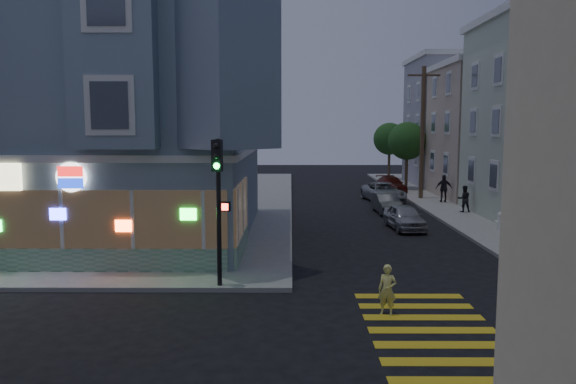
{
  "coord_description": "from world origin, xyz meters",
  "views": [
    {
      "loc": [
        2.95,
        -14.77,
        5.08
      ],
      "look_at": [
        2.85,
        6.53,
        2.59
      ],
      "focal_mm": 35.0,
      "sensor_mm": 36.0,
      "label": 1
    }
  ],
  "objects_px": {
    "street_tree_far": "(389,139)",
    "traffic_signal": "(218,188)",
    "utility_pole": "(422,131)",
    "running_child": "(387,290)",
    "pedestrian_a": "(464,199)",
    "pedestrian_b": "(444,188)",
    "parked_car_c": "(391,185)",
    "fire_hydrant": "(500,220)",
    "parked_car_d": "(383,192)",
    "parked_car_b": "(387,203)",
    "parked_car_a": "(404,217)",
    "street_tree_near": "(407,141)"
  },
  "relations": [
    {
      "from": "pedestrian_b",
      "to": "traffic_signal",
      "type": "bearing_deg",
      "value": 63.07
    },
    {
      "from": "street_tree_near",
      "to": "pedestrian_a",
      "type": "bearing_deg",
      "value": -86.34
    },
    {
      "from": "pedestrian_a",
      "to": "parked_car_d",
      "type": "distance_m",
      "value": 6.78
    },
    {
      "from": "running_child",
      "to": "parked_car_c",
      "type": "relative_size",
      "value": 0.32
    },
    {
      "from": "utility_pole",
      "to": "running_child",
      "type": "xyz_separation_m",
      "value": [
        -6.43,
        -23.99,
        -4.11
      ]
    },
    {
      "from": "parked_car_c",
      "to": "fire_hydrant",
      "type": "distance_m",
      "value": 16.7
    },
    {
      "from": "running_child",
      "to": "pedestrian_a",
      "type": "xyz_separation_m",
      "value": [
        7.43,
        17.49,
        0.23
      ]
    },
    {
      "from": "utility_pole",
      "to": "traffic_signal",
      "type": "distance_m",
      "value": 24.6
    },
    {
      "from": "utility_pole",
      "to": "fire_hydrant",
      "type": "bearing_deg",
      "value": -85.31
    },
    {
      "from": "parked_car_d",
      "to": "fire_hydrant",
      "type": "distance_m",
      "value": 11.94
    },
    {
      "from": "street_tree_far",
      "to": "traffic_signal",
      "type": "xyz_separation_m",
      "value": [
        -11.45,
        -35.82,
        -0.7
      ]
    },
    {
      "from": "utility_pole",
      "to": "pedestrian_a",
      "type": "bearing_deg",
      "value": -81.26
    },
    {
      "from": "street_tree_near",
      "to": "street_tree_far",
      "type": "distance_m",
      "value": 8.0
    },
    {
      "from": "running_child",
      "to": "pedestrian_b",
      "type": "bearing_deg",
      "value": 93.51
    },
    {
      "from": "street_tree_far",
      "to": "traffic_signal",
      "type": "distance_m",
      "value": 37.61
    },
    {
      "from": "utility_pole",
      "to": "parked_car_d",
      "type": "height_order",
      "value": "utility_pole"
    },
    {
      "from": "fire_hydrant",
      "to": "parked_car_b",
      "type": "bearing_deg",
      "value": 125.64
    },
    {
      "from": "parked_car_a",
      "to": "traffic_signal",
      "type": "distance_m",
      "value": 13.42
    },
    {
      "from": "pedestrian_b",
      "to": "parked_car_a",
      "type": "bearing_deg",
      "value": 69.11
    },
    {
      "from": "utility_pole",
      "to": "parked_car_d",
      "type": "xyz_separation_m",
      "value": [
        -2.74,
        -0.85,
        -4.14
      ]
    },
    {
      "from": "street_tree_far",
      "to": "parked_car_d",
      "type": "distance_m",
      "value": 15.49
    },
    {
      "from": "parked_car_a",
      "to": "parked_car_b",
      "type": "relative_size",
      "value": 1.02
    },
    {
      "from": "parked_car_b",
      "to": "street_tree_near",
      "type": "bearing_deg",
      "value": 70.59
    },
    {
      "from": "street_tree_near",
      "to": "parked_car_c",
      "type": "bearing_deg",
      "value": -132.28
    },
    {
      "from": "traffic_signal",
      "to": "fire_hydrant",
      "type": "height_order",
      "value": "traffic_signal"
    },
    {
      "from": "pedestrian_b",
      "to": "parked_car_d",
      "type": "bearing_deg",
      "value": -14.96
    },
    {
      "from": "traffic_signal",
      "to": "fire_hydrant",
      "type": "xyz_separation_m",
      "value": [
        12.25,
        9.63,
        -2.63
      ]
    },
    {
      "from": "pedestrian_b",
      "to": "traffic_signal",
      "type": "height_order",
      "value": "traffic_signal"
    },
    {
      "from": "utility_pole",
      "to": "running_child",
      "type": "distance_m",
      "value": 25.17
    },
    {
      "from": "street_tree_far",
      "to": "street_tree_near",
      "type": "bearing_deg",
      "value": -90.0
    },
    {
      "from": "fire_hydrant",
      "to": "pedestrian_a",
      "type": "bearing_deg",
      "value": 90.0
    },
    {
      "from": "parked_car_c",
      "to": "parked_car_a",
      "type": "bearing_deg",
      "value": -102.14
    },
    {
      "from": "parked_car_a",
      "to": "traffic_signal",
      "type": "height_order",
      "value": "traffic_signal"
    },
    {
      "from": "street_tree_far",
      "to": "parked_car_d",
      "type": "xyz_separation_m",
      "value": [
        -2.94,
        -14.85,
        -3.28
      ]
    },
    {
      "from": "utility_pole",
      "to": "parked_car_c",
      "type": "xyz_separation_m",
      "value": [
        -1.3,
        4.35,
        -4.18
      ]
    },
    {
      "from": "street_tree_far",
      "to": "parked_car_a",
      "type": "relative_size",
      "value": 1.46
    },
    {
      "from": "street_tree_far",
      "to": "parked_car_a",
      "type": "distance_m",
      "value": 25.72
    },
    {
      "from": "running_child",
      "to": "parked_car_b",
      "type": "xyz_separation_m",
      "value": [
        3.03,
        17.94,
        -0.1
      ]
    },
    {
      "from": "running_child",
      "to": "parked_car_c",
      "type": "distance_m",
      "value": 28.8
    },
    {
      "from": "utility_pole",
      "to": "parked_car_a",
      "type": "relative_size",
      "value": 2.47
    },
    {
      "from": "pedestrian_b",
      "to": "traffic_signal",
      "type": "relative_size",
      "value": 0.4
    },
    {
      "from": "utility_pole",
      "to": "street_tree_far",
      "type": "bearing_deg",
      "value": 89.18
    },
    {
      "from": "parked_car_b",
      "to": "traffic_signal",
      "type": "xyz_separation_m",
      "value": [
        -7.85,
        -15.77,
        2.65
      ]
    },
    {
      "from": "utility_pole",
      "to": "pedestrian_b",
      "type": "xyz_separation_m",
      "value": [
        1.0,
        -2.21,
        -3.74
      ]
    },
    {
      "from": "street_tree_near",
      "to": "parked_car_d",
      "type": "bearing_deg",
      "value": -113.21
    },
    {
      "from": "utility_pole",
      "to": "street_tree_far",
      "type": "relative_size",
      "value": 1.7
    },
    {
      "from": "street_tree_near",
      "to": "traffic_signal",
      "type": "bearing_deg",
      "value": -112.38
    },
    {
      "from": "pedestrian_a",
      "to": "pedestrian_b",
      "type": "height_order",
      "value": "pedestrian_b"
    },
    {
      "from": "pedestrian_a",
      "to": "running_child",
      "type": "bearing_deg",
      "value": 67.57
    },
    {
      "from": "parked_car_b",
      "to": "parked_car_d",
      "type": "bearing_deg",
      "value": 79.97
    }
  ]
}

